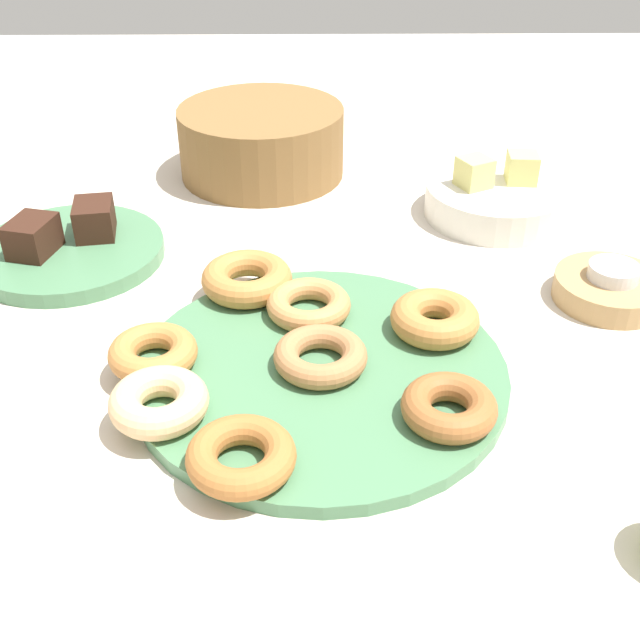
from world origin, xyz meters
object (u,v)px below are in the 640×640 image
at_px(brownie_near, 33,237).
at_px(donut_4, 159,402).
at_px(donut_0, 309,305).
at_px(donut_2, 325,355).
at_px(donut_5, 435,318).
at_px(basket, 262,142).
at_px(cake_plate, 70,252).
at_px(tealight, 614,272).
at_px(donut_1, 153,353).
at_px(donut_3, 449,407).
at_px(donut_6, 247,279).
at_px(melon_chunk_right, 522,168).
at_px(donut_7, 241,456).
at_px(melon_chunk_left, 474,172).
at_px(candle_holder, 610,289).
at_px(brownie_far, 94,219).
at_px(donut_plate, 320,372).
at_px(fruit_bowl, 495,201).

bearing_deg(brownie_near, donut_4, -56.49).
xyz_separation_m(donut_0, donut_2, (0.01, -0.08, 0.00)).
bearing_deg(brownie_near, donut_2, -33.01).
relative_size(donut_4, donut_5, 0.97).
distance_m(donut_5, basket, 0.44).
bearing_deg(cake_plate, tealight, -9.15).
xyz_separation_m(donut_1, donut_4, (0.02, -0.07, 0.00)).
distance_m(donut_3, donut_4, 0.24).
relative_size(donut_2, basket, 0.38).
distance_m(donut_2, tealight, 0.32).
distance_m(donut_1, brownie_near, 0.26).
bearing_deg(donut_1, tealight, 15.25).
xyz_separation_m(donut_6, melon_chunk_right, (0.33, 0.21, 0.03)).
xyz_separation_m(donut_1, donut_7, (0.09, -0.13, -0.00)).
distance_m(donut_4, brownie_near, 0.33).
bearing_deg(donut_5, donut_6, 157.44).
relative_size(donut_2, brownie_near, 1.54).
xyz_separation_m(donut_1, melon_chunk_left, (0.34, 0.32, 0.03)).
bearing_deg(donut_4, brownie_near, 123.51).
height_order(candle_holder, melon_chunk_right, melon_chunk_right).
xyz_separation_m(tealight, melon_chunk_right, (-0.05, 0.21, 0.02)).
distance_m(donut_7, melon_chunk_left, 0.52).
relative_size(donut_3, melon_chunk_left, 2.21).
bearing_deg(donut_4, cake_plate, 117.24).
distance_m(cake_plate, basket, 0.32).
bearing_deg(donut_5, candle_holder, 21.15).
xyz_separation_m(brownie_far, basket, (0.18, 0.21, 0.01)).
xyz_separation_m(donut_1, basket, (0.08, 0.45, 0.02)).
height_order(donut_2, brownie_far, brownie_far).
distance_m(donut_1, brownie_far, 0.27).
bearing_deg(donut_0, brownie_near, 157.98).
height_order(donut_plate, donut_1, donut_1).
height_order(brownie_far, fruit_bowl, brownie_far).
bearing_deg(brownie_far, cake_plate, -135.00).
distance_m(donut_3, brownie_far, 0.48).
xyz_separation_m(donut_0, donut_4, (-0.12, -0.15, 0.00)).
bearing_deg(donut_1, donut_plate, -2.03).
bearing_deg(brownie_near, donut_1, -50.99).
xyz_separation_m(donut_3, donut_7, (-0.17, -0.05, -0.00)).
bearing_deg(donut_7, candle_holder, 35.10).
bearing_deg(candle_holder, cake_plate, 170.85).
relative_size(brownie_near, basket, 0.25).
distance_m(brownie_far, tealight, 0.57).
relative_size(donut_3, fruit_bowl, 0.46).
bearing_deg(brownie_near, donut_plate, -33.45).
distance_m(candle_holder, melon_chunk_left, 0.23).
bearing_deg(donut_3, donut_6, 131.30).
distance_m(donut_plate, brownie_near, 0.38).
height_order(donut_0, donut_5, donut_5).
relative_size(brownie_far, melon_chunk_left, 1.52).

